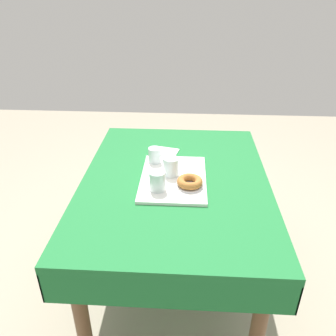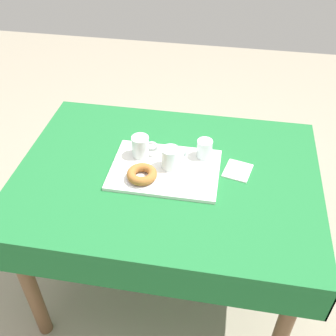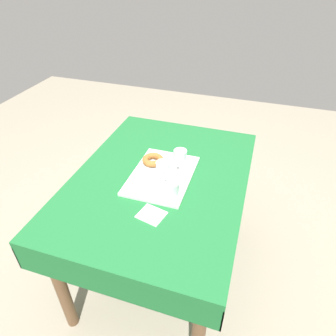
{
  "view_description": "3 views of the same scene",
  "coord_description": "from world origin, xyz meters",
  "px_view_note": "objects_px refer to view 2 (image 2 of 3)",
  "views": [
    {
      "loc": [
        1.45,
        0.05,
        1.64
      ],
      "look_at": [
        0.01,
        -0.03,
        0.83
      ],
      "focal_mm": 36.84,
      "sensor_mm": 36.0,
      "label": 1
    },
    {
      "loc": [
        -0.22,
        1.23,
        1.86
      ],
      "look_at": [
        -0.01,
        0.0,
        0.79
      ],
      "focal_mm": 43.28,
      "sensor_mm": 36.0,
      "label": 2
    },
    {
      "loc": [
        -1.21,
        -0.44,
        1.76
      ],
      "look_at": [
        0.02,
        -0.04,
        0.82
      ],
      "focal_mm": 32.33,
      "sensor_mm": 36.0,
      "label": 3
    }
  ],
  "objects_px": {
    "tea_mug_right": "(141,147)",
    "sugar_donut_left": "(142,174)",
    "dining_table": "(167,191)",
    "donut_plate_left": "(142,178)",
    "serving_tray": "(165,170)",
    "tea_mug_left": "(171,159)",
    "paper_napkin": "(238,171)",
    "water_glass_near": "(204,150)"
  },
  "relations": [
    {
      "from": "tea_mug_left",
      "to": "donut_plate_left",
      "type": "xyz_separation_m",
      "value": [
        0.1,
        0.09,
        -0.04
      ]
    },
    {
      "from": "tea_mug_left",
      "to": "paper_napkin",
      "type": "height_order",
      "value": "tea_mug_left"
    },
    {
      "from": "tea_mug_left",
      "to": "water_glass_near",
      "type": "relative_size",
      "value": 1.27
    },
    {
      "from": "tea_mug_left",
      "to": "sugar_donut_left",
      "type": "bearing_deg",
      "value": 43.07
    },
    {
      "from": "dining_table",
      "to": "paper_napkin",
      "type": "xyz_separation_m",
      "value": [
        -0.29,
        -0.06,
        0.11
      ]
    },
    {
      "from": "dining_table",
      "to": "tea_mug_left",
      "type": "height_order",
      "value": "tea_mug_left"
    },
    {
      "from": "tea_mug_left",
      "to": "water_glass_near",
      "type": "height_order",
      "value": "tea_mug_left"
    },
    {
      "from": "dining_table",
      "to": "water_glass_near",
      "type": "bearing_deg",
      "value": -140.93
    },
    {
      "from": "tea_mug_right",
      "to": "water_glass_near",
      "type": "distance_m",
      "value": 0.27
    },
    {
      "from": "water_glass_near",
      "to": "sugar_donut_left",
      "type": "distance_m",
      "value": 0.29
    },
    {
      "from": "dining_table",
      "to": "tea_mug_right",
      "type": "distance_m",
      "value": 0.22
    },
    {
      "from": "serving_tray",
      "to": "tea_mug_right",
      "type": "xyz_separation_m",
      "value": [
        0.11,
        -0.07,
        0.05
      ]
    },
    {
      "from": "donut_plate_left",
      "to": "sugar_donut_left",
      "type": "height_order",
      "value": "sugar_donut_left"
    },
    {
      "from": "serving_tray",
      "to": "paper_napkin",
      "type": "bearing_deg",
      "value": -170.42
    },
    {
      "from": "donut_plate_left",
      "to": "paper_napkin",
      "type": "bearing_deg",
      "value": -160.89
    },
    {
      "from": "tea_mug_left",
      "to": "tea_mug_right",
      "type": "relative_size",
      "value": 0.91
    },
    {
      "from": "dining_table",
      "to": "sugar_donut_left",
      "type": "height_order",
      "value": "sugar_donut_left"
    },
    {
      "from": "tea_mug_left",
      "to": "donut_plate_left",
      "type": "bearing_deg",
      "value": 43.07
    },
    {
      "from": "donut_plate_left",
      "to": "serving_tray",
      "type": "bearing_deg",
      "value": -134.62
    },
    {
      "from": "sugar_donut_left",
      "to": "paper_napkin",
      "type": "bearing_deg",
      "value": -160.89
    },
    {
      "from": "donut_plate_left",
      "to": "paper_napkin",
      "type": "relative_size",
      "value": 1.08
    },
    {
      "from": "tea_mug_right",
      "to": "dining_table",
      "type": "bearing_deg",
      "value": 148.47
    },
    {
      "from": "water_glass_near",
      "to": "paper_napkin",
      "type": "height_order",
      "value": "water_glass_near"
    },
    {
      "from": "tea_mug_left",
      "to": "paper_napkin",
      "type": "distance_m",
      "value": 0.28
    },
    {
      "from": "sugar_donut_left",
      "to": "paper_napkin",
      "type": "xyz_separation_m",
      "value": [
        -0.37,
        -0.13,
        -0.04
      ]
    },
    {
      "from": "tea_mug_left",
      "to": "donut_plate_left",
      "type": "relative_size",
      "value": 0.8
    },
    {
      "from": "tea_mug_right",
      "to": "sugar_donut_left",
      "type": "distance_m",
      "value": 0.15
    },
    {
      "from": "tea_mug_right",
      "to": "donut_plate_left",
      "type": "distance_m",
      "value": 0.16
    },
    {
      "from": "tea_mug_right",
      "to": "paper_napkin",
      "type": "bearing_deg",
      "value": 177.48
    },
    {
      "from": "water_glass_near",
      "to": "serving_tray",
      "type": "bearing_deg",
      "value": 35.25
    },
    {
      "from": "dining_table",
      "to": "serving_tray",
      "type": "distance_m",
      "value": 0.11
    },
    {
      "from": "serving_tray",
      "to": "sugar_donut_left",
      "type": "bearing_deg",
      "value": 45.38
    },
    {
      "from": "tea_mug_left",
      "to": "donut_plate_left",
      "type": "height_order",
      "value": "tea_mug_left"
    },
    {
      "from": "serving_tray",
      "to": "sugar_donut_left",
      "type": "xyz_separation_m",
      "value": [
        0.08,
        0.08,
        0.03
      ]
    },
    {
      "from": "dining_table",
      "to": "donut_plate_left",
      "type": "bearing_deg",
      "value": 39.14
    },
    {
      "from": "water_glass_near",
      "to": "donut_plate_left",
      "type": "bearing_deg",
      "value": 39.1
    },
    {
      "from": "serving_tray",
      "to": "tea_mug_left",
      "type": "height_order",
      "value": "tea_mug_left"
    },
    {
      "from": "tea_mug_right",
      "to": "sugar_donut_left",
      "type": "relative_size",
      "value": 0.93
    },
    {
      "from": "tea_mug_left",
      "to": "sugar_donut_left",
      "type": "relative_size",
      "value": 0.85
    },
    {
      "from": "dining_table",
      "to": "tea_mug_left",
      "type": "xyz_separation_m",
      "value": [
        -0.01,
        -0.02,
        0.16
      ]
    },
    {
      "from": "serving_tray",
      "to": "sugar_donut_left",
      "type": "relative_size",
      "value": 3.67
    },
    {
      "from": "tea_mug_right",
      "to": "donut_plate_left",
      "type": "height_order",
      "value": "tea_mug_right"
    }
  ]
}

